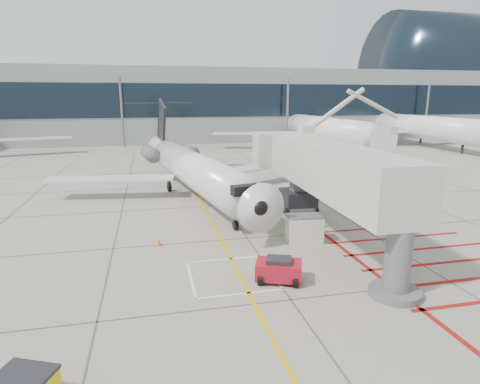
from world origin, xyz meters
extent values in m
plane|color=gray|center=(0.00, 0.00, 0.00)|extent=(260.00, 260.00, 0.00)
cone|color=#FF520D|center=(-5.39, 3.89, 0.21)|extent=(0.31, 0.31, 0.43)
cone|color=#F1560C|center=(1.07, 7.79, 0.23)|extent=(0.33, 0.33, 0.46)
cube|color=gray|center=(10.00, 70.00, 7.00)|extent=(180.00, 28.00, 14.00)
cube|color=black|center=(10.00, 55.95, 8.00)|extent=(180.00, 0.10, 6.00)
camera|label=1|loc=(-5.63, -18.94, 8.55)|focal=30.00mm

